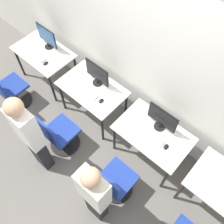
{
  "coord_description": "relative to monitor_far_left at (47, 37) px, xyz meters",
  "views": [
    {
      "loc": [
        1.23,
        -1.24,
        3.74
      ],
      "look_at": [
        0.0,
        0.13,
        0.86
      ],
      "focal_mm": 40.0,
      "sensor_mm": 36.0,
      "label": 1
    }
  ],
  "objects": [
    {
      "name": "person_right",
      "position": [
        2.36,
        -1.31,
        -0.08
      ],
      "size": [
        0.36,
        0.21,
        1.57
      ],
      "color": "#232328",
      "rests_on": "ground_plane"
    },
    {
      "name": "keyboard_left",
      "position": [
        1.18,
        -0.25,
        -0.2
      ],
      "size": [
        0.39,
        0.14,
        0.02
      ],
      "color": "silver",
      "rests_on": "desk_left"
    },
    {
      "name": "mouse_right",
      "position": [
        2.6,
        -0.21,
        -0.2
      ],
      "size": [
        0.06,
        0.09,
        0.03
      ],
      "color": "black",
      "rests_on": "desk_right"
    },
    {
      "name": "keyboard_far_left",
      "position": [
        -0.0,
        -0.29,
        -0.2
      ],
      "size": [
        0.39,
        0.14,
        0.02
      ],
      "color": "silver",
      "rests_on": "desk_far_left"
    },
    {
      "name": "desk_left",
      "position": [
        1.18,
        -0.15,
        -0.3
      ],
      "size": [
        1.03,
        0.66,
        0.71
      ],
      "color": "silver",
      "rests_on": "ground_plane"
    },
    {
      "name": "person_left",
      "position": [
        1.25,
        -1.33,
        -0.01
      ],
      "size": [
        0.36,
        0.22,
        1.67
      ],
      "color": "#232328",
      "rests_on": "ground_plane"
    },
    {
      "name": "mouse_left",
      "position": [
        1.46,
        -0.25,
        -0.2
      ],
      "size": [
        0.06,
        0.09,
        0.03
      ],
      "color": "black",
      "rests_on": "desk_left"
    },
    {
      "name": "office_chair_left",
      "position": [
        1.23,
        -0.96,
        -0.56
      ],
      "size": [
        0.48,
        0.48,
        0.89
      ],
      "color": "black",
      "rests_on": "ground_plane"
    },
    {
      "name": "keyboard_right",
      "position": [
        2.35,
        -0.24,
        -0.2
      ],
      "size": [
        0.39,
        0.14,
        0.02
      ],
      "color": "silver",
      "rests_on": "desk_right"
    },
    {
      "name": "office_chair_far_left",
      "position": [
        -0.03,
        -0.95,
        -0.56
      ],
      "size": [
        0.48,
        0.48,
        0.89
      ],
      "color": "black",
      "rests_on": "ground_plane"
    },
    {
      "name": "monitor_left",
      "position": [
        1.18,
        -0.02,
        0.0
      ],
      "size": [
        0.44,
        0.16,
        0.4
      ],
      "color": "black",
      "rests_on": "desk_left"
    },
    {
      "name": "desk_right",
      "position": [
        2.35,
        -0.15,
        -0.3
      ],
      "size": [
        1.03,
        0.66,
        0.71
      ],
      "color": "silver",
      "rests_on": "ground_plane"
    },
    {
      "name": "monitor_right",
      "position": [
        2.35,
        -0.02,
        0.0
      ],
      "size": [
        0.44,
        0.16,
        0.4
      ],
      "color": "black",
      "rests_on": "desk_right"
    },
    {
      "name": "mouse_far_left",
      "position": [
        0.26,
        -0.3,
        -0.2
      ],
      "size": [
        0.06,
        0.09,
        0.03
      ],
      "color": "black",
      "rests_on": "desk_far_left"
    },
    {
      "name": "desk_far_left",
      "position": [
        -0.0,
        -0.15,
        -0.3
      ],
      "size": [
        1.03,
        0.66,
        0.71
      ],
      "color": "silver",
      "rests_on": "ground_plane"
    },
    {
      "name": "ground_plane",
      "position": [
        1.77,
        -0.48,
        -0.93
      ],
      "size": [
        20.0,
        20.0,
        0.0
      ],
      "primitive_type": "plane",
      "color": "slate"
    },
    {
      "name": "monitor_far_left",
      "position": [
        0.0,
        0.0,
        0.0
      ],
      "size": [
        0.44,
        0.16,
        0.4
      ],
      "color": "black",
      "rests_on": "desk_far_left"
    },
    {
      "name": "wall_back",
      "position": [
        1.77,
        0.31,
        0.47
      ],
      "size": [
        12.0,
        0.05,
        2.8
      ],
      "color": "silver",
      "rests_on": "ground_plane"
    },
    {
      "name": "office_chair_right",
      "position": [
        2.34,
        -0.94,
        -0.56
      ],
      "size": [
        0.48,
        0.48,
        0.89
      ],
      "color": "black",
      "rests_on": "ground_plane"
    }
  ]
}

